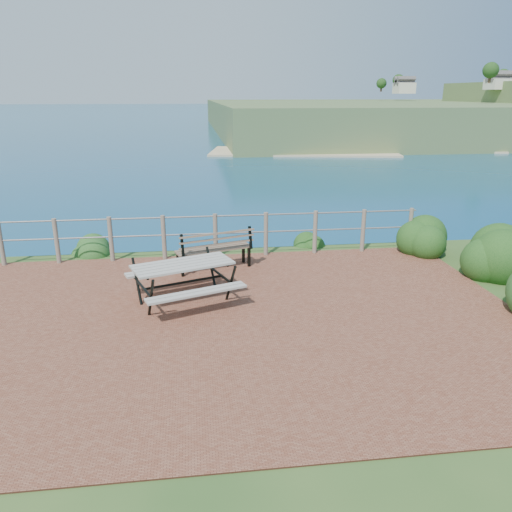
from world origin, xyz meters
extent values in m
cube|color=brown|center=(0.00, 0.00, 0.00)|extent=(10.00, 7.00, 0.12)
plane|color=navy|center=(0.00, 200.00, 0.00)|extent=(1200.00, 1200.00, 0.00)
cylinder|color=#6B5B4C|center=(-4.60, 3.35, 0.52)|extent=(0.10, 0.10, 1.00)
cylinder|color=#6B5B4C|center=(-3.45, 3.35, 0.52)|extent=(0.10, 0.10, 1.00)
cylinder|color=#6B5B4C|center=(-2.30, 3.35, 0.52)|extent=(0.10, 0.10, 1.00)
cylinder|color=#6B5B4C|center=(-1.15, 3.35, 0.52)|extent=(0.10, 0.10, 1.00)
cylinder|color=#6B5B4C|center=(0.00, 3.35, 0.52)|extent=(0.10, 0.10, 1.00)
cylinder|color=#6B5B4C|center=(1.15, 3.35, 0.52)|extent=(0.10, 0.10, 1.00)
cylinder|color=#6B5B4C|center=(2.30, 3.35, 0.52)|extent=(0.10, 0.10, 1.00)
cylinder|color=#6B5B4C|center=(3.45, 3.35, 0.52)|extent=(0.10, 0.10, 1.00)
cylinder|color=#6B5B4C|center=(4.60, 3.35, 0.52)|extent=(0.10, 0.10, 1.00)
cylinder|color=slate|center=(0.00, 3.35, 0.97)|extent=(9.40, 0.04, 0.04)
cylinder|color=slate|center=(0.00, 3.35, 0.57)|extent=(9.40, 0.04, 0.04)
cube|color=#466331|center=(140.00, 210.00, -6.00)|extent=(260.00, 180.00, 12.00)
cube|color=#A19C90|center=(-0.69, 0.82, 0.73)|extent=(1.86, 1.26, 0.04)
cube|color=#A19C90|center=(-0.69, 0.82, 0.44)|extent=(1.70, 0.83, 0.04)
cube|color=#A19C90|center=(-0.69, 0.82, 0.44)|extent=(1.70, 0.83, 0.04)
cylinder|color=black|center=(-0.69, 0.82, 0.39)|extent=(1.40, 0.55, 0.04)
cube|color=brown|center=(-0.08, 2.51, 0.46)|extent=(1.65, 0.88, 0.04)
cube|color=brown|center=(-0.08, 2.51, 0.74)|extent=(1.57, 0.61, 0.37)
cube|color=black|center=(-0.08, 2.51, 0.24)|extent=(0.07, 0.07, 0.44)
cube|color=black|center=(-0.08, 2.51, 0.24)|extent=(0.07, 0.07, 0.44)
cube|color=black|center=(-0.08, 2.51, 0.24)|extent=(0.07, 0.07, 0.44)
cube|color=black|center=(-0.08, 2.51, 0.24)|extent=(0.07, 0.07, 0.44)
ellipsoid|color=#123D14|center=(5.71, 1.65, 0.00)|extent=(1.25, 1.25, 1.79)
ellipsoid|color=#123D14|center=(4.81, 3.13, 0.00)|extent=(1.07, 1.07, 1.53)
ellipsoid|color=#294E1D|center=(-2.89, 4.15, 0.00)|extent=(0.85, 0.85, 0.62)
ellipsoid|color=#123D14|center=(2.35, 4.14, 0.00)|extent=(0.74, 0.74, 0.46)
camera|label=1|loc=(-0.46, -7.51, 3.58)|focal=35.00mm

